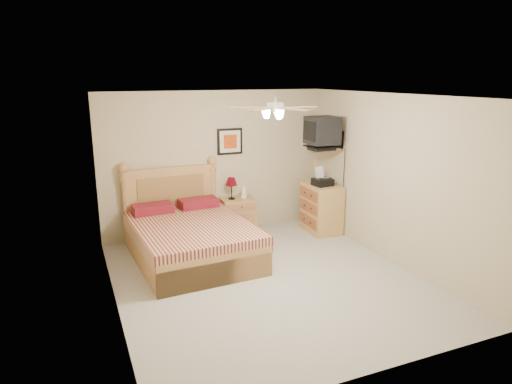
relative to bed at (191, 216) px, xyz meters
The scene contains 17 objects.
floor 1.52m from the bed, 55.85° to the right, with size 4.50×4.50×0.00m, color #A29D92.
ceiling 2.26m from the bed, 55.85° to the right, with size 4.00×4.50×0.04m, color white.
wall_back 1.47m from the bed, 56.09° to the left, with size 4.00×0.04×2.50m, color tan.
wall_front 3.50m from the bed, 77.30° to the right, with size 4.00×0.04×2.50m, color tan.
wall_left 1.76m from the bed, 137.92° to the right, with size 0.04×4.50×2.50m, color tan.
wall_right 3.03m from the bed, 22.09° to the right, with size 0.04×4.50×2.50m, color tan.
bed is the anchor object (origin of this frame).
nightstand 1.45m from the bed, 39.22° to the left, with size 0.58×0.44×0.63m, color #A07A3D.
table_lamp 1.33m from the bed, 42.66° to the left, with size 0.21×0.21×0.39m, color #580410, non-canonical shape.
lotion_bottle 1.46m from the bed, 35.64° to the left, with size 0.10×0.10×0.25m, color white.
framed_picture 1.77m from the bed, 47.15° to the left, with size 0.46×0.04×0.46m, color black.
dresser 2.53m from the bed, ahead, with size 0.51×0.74×0.87m, color tan.
fax_machine 2.49m from the bed, ahead, with size 0.30×0.32×0.32m, color black, non-canonical shape.
magazine_lower 2.58m from the bed, 14.39° to the left, with size 0.21×0.28×0.03m, color #AD9E8B.
magazine_upper 2.60m from the bed, 14.50° to the left, with size 0.17×0.24×0.02m, color gray.
wall_tv 2.76m from the bed, ahead, with size 0.56×0.46×0.58m, color black, non-canonical shape.
ceiling_fan 2.26m from the bed, 60.08° to the right, with size 1.14×1.14×0.28m, color white, non-canonical shape.
Camera 1 is at (-2.39, -5.29, 2.74)m, focal length 32.00 mm.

